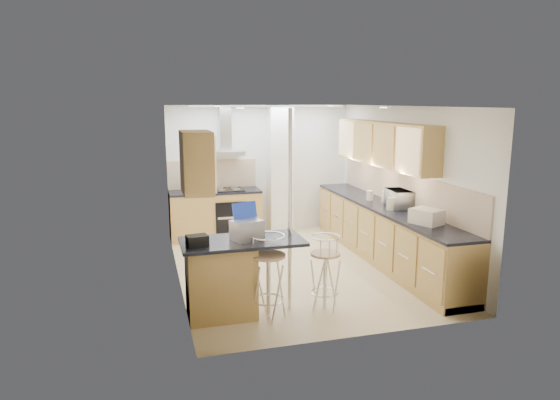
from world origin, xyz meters
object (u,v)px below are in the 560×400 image
object	(u,v)px
microwave	(400,199)
bread_bin	(427,216)
laptop	(247,230)
bar_stool_near	(268,277)
bar_stool_end	(325,272)

from	to	relation	value
microwave	bread_bin	size ratio (longest dim) A/B	1.31
laptop	bar_stool_near	bearing A→B (deg)	-65.97
bar_stool_end	laptop	bearing A→B (deg)	88.23
microwave	laptop	bearing A→B (deg)	119.41
bread_bin	microwave	bearing A→B (deg)	56.79
laptop	bread_bin	size ratio (longest dim) A/B	0.88
bar_stool_near	bread_bin	bearing A→B (deg)	34.83
bar_stool_near	bread_bin	size ratio (longest dim) A/B	2.68
microwave	bar_stool_end	xyz separation A→B (m)	(-1.76, -1.37, -0.58)
microwave	bread_bin	distance (m)	1.07
laptop	bar_stool_near	xyz separation A→B (m)	(0.21, -0.22, -0.53)
microwave	bread_bin	xyz separation A→B (m)	(-0.18, -1.05, -0.04)
bread_bin	bar_stool_end	bearing A→B (deg)	167.47
laptop	bar_stool_end	world-z (taller)	laptop
laptop	microwave	bearing A→B (deg)	4.87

